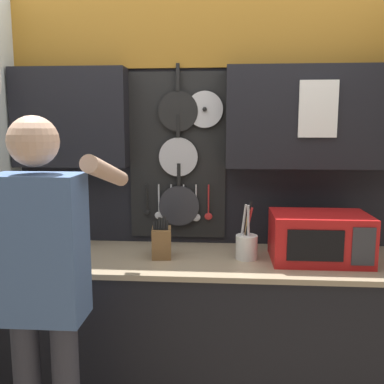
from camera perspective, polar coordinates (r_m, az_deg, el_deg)
name	(u,v)px	position (r m, az deg, el deg)	size (l,w,h in m)	color
base_cabinet_counter	(196,333)	(2.70, 0.59, -18.23)	(2.36, 0.67, 0.93)	black
back_wall_unit	(202,160)	(2.72, 1.35, 4.24)	(2.93, 0.22, 2.50)	black
microwave	(319,237)	(2.54, 16.62, -5.79)	(0.54, 0.36, 0.27)	red
knife_block	(162,242)	(2.51, -4.08, -6.67)	(0.13, 0.16, 0.25)	brown
utensil_crock	(247,245)	(2.50, 7.28, -7.02)	(0.12, 0.12, 0.33)	white
person	(42,277)	(2.01, -19.36, -10.60)	(0.54, 0.67, 1.74)	#383842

